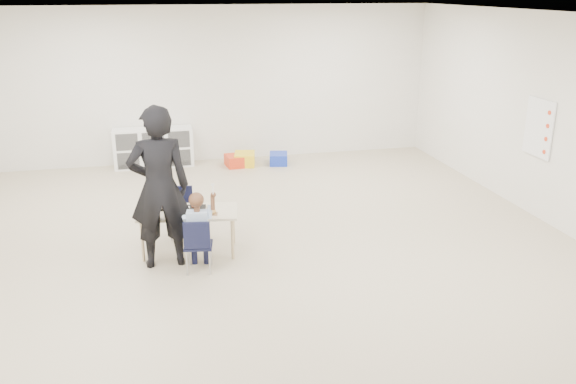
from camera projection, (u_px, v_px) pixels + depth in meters
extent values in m
plane|color=#BBAB90|center=(265.00, 256.00, 7.38)|extent=(9.00, 9.00, 0.00)
plane|color=white|center=(262.00, 16.00, 6.48)|extent=(9.00, 9.00, 0.00)
cube|color=white|center=(216.00, 85.00, 11.08)|extent=(8.00, 0.02, 2.80)
cube|color=white|center=(452.00, 379.00, 2.78)|extent=(8.00, 0.02, 2.80)
cube|color=white|center=(570.00, 126.00, 7.79)|extent=(0.02, 9.00, 2.80)
cube|color=beige|center=(188.00, 212.00, 7.32)|extent=(1.26, 0.77, 0.03)
cube|color=black|center=(196.00, 208.00, 7.38)|extent=(0.24, 0.19, 0.03)
cube|color=black|center=(162.00, 208.00, 7.38)|extent=(0.24, 0.19, 0.03)
cube|color=white|center=(187.00, 211.00, 7.16)|extent=(0.08, 0.08, 0.10)
ellipsoid|color=tan|center=(212.00, 211.00, 7.20)|extent=(0.09, 0.09, 0.07)
sphere|color=maroon|center=(177.00, 207.00, 7.35)|extent=(0.07, 0.07, 0.07)
sphere|color=maroon|center=(146.00, 210.00, 7.24)|extent=(0.07, 0.07, 0.07)
cube|color=white|center=(154.00, 147.00, 10.95)|extent=(1.40, 0.40, 0.70)
cube|color=white|center=(539.00, 128.00, 8.39)|extent=(0.02, 0.60, 0.80)
imported|color=black|center=(159.00, 188.00, 6.86)|extent=(0.71, 0.48, 1.89)
cube|color=red|center=(235.00, 161.00, 11.03)|extent=(0.37, 0.45, 0.20)
cube|color=yellow|center=(245.00, 159.00, 11.10)|extent=(0.44, 0.52, 0.23)
cube|color=#1833B7|center=(278.00, 159.00, 11.17)|extent=(0.40, 0.47, 0.20)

